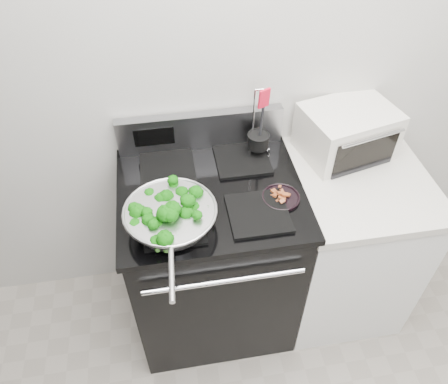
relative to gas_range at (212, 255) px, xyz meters
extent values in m
cube|color=beige|center=(0.30, 0.34, 0.86)|extent=(4.00, 0.02, 2.70)
cube|color=black|center=(0.00, 0.00, -0.03)|extent=(0.76, 0.66, 0.92)
cube|color=black|center=(0.00, 0.00, 0.45)|extent=(0.79, 0.69, 0.03)
cube|color=#99999E|center=(0.00, 0.30, 0.55)|extent=(0.76, 0.05, 0.18)
cube|color=black|center=(-0.17, -0.17, 0.47)|extent=(0.24, 0.24, 0.01)
cube|color=black|center=(0.17, -0.17, 0.47)|extent=(0.24, 0.24, 0.01)
cube|color=black|center=(-0.17, 0.17, 0.47)|extent=(0.24, 0.24, 0.01)
cube|color=black|center=(0.17, 0.17, 0.47)|extent=(0.24, 0.24, 0.01)
cube|color=white|center=(0.68, 0.00, -0.05)|extent=(0.60, 0.66, 0.88)
cube|color=beige|center=(0.68, 0.00, 0.41)|extent=(0.62, 0.68, 0.04)
torus|color=silver|center=(-0.18, -0.17, 0.55)|extent=(0.36, 0.36, 0.01)
cylinder|color=silver|center=(-0.20, -0.46, 0.54)|extent=(0.03, 0.22, 0.02)
cylinder|color=black|center=(0.28, -0.10, 0.47)|extent=(0.16, 0.16, 0.01)
cylinder|color=black|center=(0.25, 0.19, 0.54)|extent=(0.09, 0.09, 0.07)
cylinder|color=black|center=(0.25, 0.19, 0.62)|extent=(0.02, 0.02, 0.21)
cube|color=red|center=(0.25, 0.19, 0.77)|extent=(0.05, 0.03, 0.09)
cube|color=silver|center=(0.66, 0.19, 0.55)|extent=(0.46, 0.38, 0.23)
cube|color=black|center=(0.66, 0.04, 0.54)|extent=(0.31, 0.08, 0.16)
camera|label=1|loc=(-0.16, -1.32, 1.76)|focal=35.00mm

